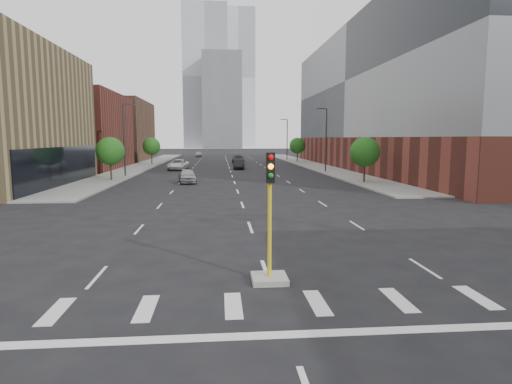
{
  "coord_description": "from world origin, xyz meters",
  "views": [
    {
      "loc": [
        -1.66,
        -4.99,
        4.85
      ],
      "look_at": [
        -0.06,
        13.64,
        2.5
      ],
      "focal_mm": 30.0,
      "sensor_mm": 36.0,
      "label": 1
    }
  ],
  "objects": [
    {
      "name": "sidewalk_left_far",
      "position": [
        -15.0,
        74.0,
        0.07
      ],
      "size": [
        5.0,
        92.0,
        0.15
      ],
      "primitive_type": "cube",
      "color": "gray",
      "rests_on": "ground"
    },
    {
      "name": "sidewalk_right_far",
      "position": [
        15.0,
        74.0,
        0.07
      ],
      "size": [
        5.0,
        92.0,
        0.15
      ],
      "primitive_type": "cube",
      "color": "gray",
      "rests_on": "ground"
    },
    {
      "name": "building_left_far_a",
      "position": [
        -27.5,
        66.0,
        6.0
      ],
      "size": [
        20.0,
        22.0,
        12.0
      ],
      "primitive_type": "cube",
      "color": "brown",
      "rests_on": "ground"
    },
    {
      "name": "building_left_far_b",
      "position": [
        -27.5,
        92.0,
        6.5
      ],
      "size": [
        20.0,
        24.0,
        13.0
      ],
      "primitive_type": "cube",
      "color": "brown",
      "rests_on": "ground"
    },
    {
      "name": "building_right_main",
      "position": [
        29.5,
        60.0,
        11.0
      ],
      "size": [
        24.0,
        70.0,
        22.0
      ],
      "color": "brown",
      "rests_on": "ground"
    },
    {
      "name": "tower_left",
      "position": [
        -8.0,
        220.0,
        35.0
      ],
      "size": [
        22.0,
        22.0,
        70.0
      ],
      "primitive_type": "cube",
      "color": "#B2B7BC",
      "rests_on": "ground"
    },
    {
      "name": "tower_right",
      "position": [
        10.0,
        260.0,
        40.0
      ],
      "size": [
        20.0,
        20.0,
        80.0
      ],
      "primitive_type": "cube",
      "color": "#B2B7BC",
      "rests_on": "ground"
    },
    {
      "name": "tower_mid",
      "position": [
        0.0,
        200.0,
        22.0
      ],
      "size": [
        18.0,
        18.0,
        44.0
      ],
      "primitive_type": "cube",
      "color": "slate",
      "rests_on": "ground"
    },
    {
      "name": "median_traffic_signal",
      "position": [
        0.0,
        8.97,
        0.97
      ],
      "size": [
        1.2,
        1.2,
        4.4
      ],
      "color": "#999993",
      "rests_on": "ground"
    },
    {
      "name": "streetlight_right_a",
      "position": [
        13.41,
        55.0,
        5.01
      ],
      "size": [
        1.6,
        0.22,
        9.07
      ],
      "color": "#2D2D30",
      "rests_on": "ground"
    },
    {
      "name": "streetlight_right_b",
      "position": [
        13.41,
        90.0,
        5.01
      ],
      "size": [
        1.6,
        0.22,
        9.07
      ],
      "color": "#2D2D30",
      "rests_on": "ground"
    },
    {
      "name": "streetlight_left",
      "position": [
        -13.41,
        50.0,
        5.01
      ],
      "size": [
        1.6,
        0.22,
        9.07
      ],
      "color": "#2D2D30",
      "rests_on": "ground"
    },
    {
      "name": "tree_left_near",
      "position": [
        -14.0,
        45.0,
        3.39
      ],
      "size": [
        3.2,
        3.2,
        4.85
      ],
      "color": "#382619",
      "rests_on": "ground"
    },
    {
      "name": "tree_left_far",
      "position": [
        -14.0,
        75.0,
        3.39
      ],
      "size": [
        3.2,
        3.2,
        4.85
      ],
      "color": "#382619",
      "rests_on": "ground"
    },
    {
      "name": "tree_right_near",
      "position": [
        14.0,
        40.0,
        3.39
      ],
      "size": [
        3.2,
        3.2,
        4.85
      ],
      "color": "#382619",
      "rests_on": "ground"
    },
    {
      "name": "tree_right_far",
      "position": [
        14.0,
        80.0,
        3.39
      ],
      "size": [
        3.2,
        3.2,
        4.85
      ],
      "color": "#382619",
      "rests_on": "ground"
    },
    {
      "name": "car_near_left",
      "position": [
        -5.17,
        42.14,
        0.78
      ],
      "size": [
        2.4,
        4.76,
        1.56
      ],
      "primitive_type": "imported",
      "rotation": [
        0.0,
        0.0,
        0.13
      ],
      "color": "#9E9EA2",
      "rests_on": "ground"
    },
    {
      "name": "car_mid_right",
      "position": [
        1.5,
        62.84,
        0.76
      ],
      "size": [
        2.05,
        4.75,
        1.52
      ],
      "primitive_type": "imported",
      "rotation": [
        0.0,
        0.0,
        -0.1
      ],
      "color": "black",
      "rests_on": "ground"
    },
    {
      "name": "car_far_left",
      "position": [
        -7.98,
        62.12,
        0.79
      ],
      "size": [
        3.21,
        5.95,
        1.59
      ],
      "primitive_type": "imported",
      "rotation": [
        0.0,
        0.0,
        -0.1
      ],
      "color": "white",
      "rests_on": "ground"
    },
    {
      "name": "car_deep_right",
      "position": [
        2.01,
        77.54,
        0.8
      ],
      "size": [
        2.33,
        5.56,
        1.6
      ],
      "primitive_type": "imported",
      "rotation": [
        0.0,
        0.0,
        0.01
      ],
      "color": "black",
      "rests_on": "ground"
    },
    {
      "name": "car_distant",
      "position": [
        -6.93,
        108.19,
        0.73
      ],
      "size": [
        2.14,
        4.46,
        1.47
      ],
      "primitive_type": "imported",
      "rotation": [
        0.0,
        0.0,
        0.1
      ],
      "color": "#A2A2A7",
      "rests_on": "ground"
    }
  ]
}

